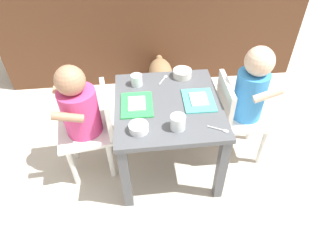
{
  "coord_description": "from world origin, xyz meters",
  "views": [
    {
      "loc": [
        -0.13,
        -1.12,
        1.33
      ],
      "look_at": [
        0.0,
        0.0,
        0.29
      ],
      "focal_mm": 30.81,
      "sensor_mm": 36.0,
      "label": 1
    }
  ],
  "objects": [
    {
      "name": "ground_plane",
      "position": [
        0.0,
        0.0,
        0.0
      ],
      "size": [
        7.0,
        7.0,
        0.0
      ],
      "primitive_type": "plane",
      "color": "beige"
    },
    {
      "name": "kitchen_cabinet_back",
      "position": [
        0.0,
        1.05,
        0.51
      ],
      "size": [
        2.23,
        0.37,
        1.01
      ],
      "primitive_type": "cube",
      "color": "#56331E",
      "rests_on": "ground"
    },
    {
      "name": "dining_table",
      "position": [
        0.0,
        0.0,
        0.36
      ],
      "size": [
        0.53,
        0.58,
        0.44
      ],
      "color": "#515459",
      "rests_on": "ground"
    },
    {
      "name": "seated_child_left",
      "position": [
        -0.43,
        0.02,
        0.42
      ],
      "size": [
        0.32,
        0.32,
        0.67
      ],
      "color": "white",
      "rests_on": "ground"
    },
    {
      "name": "seated_child_right",
      "position": [
        0.43,
        0.04,
        0.44
      ],
      "size": [
        0.29,
        0.29,
        0.7
      ],
      "color": "white",
      "rests_on": "ground"
    },
    {
      "name": "dog",
      "position": [
        0.02,
        0.64,
        0.19
      ],
      "size": [
        0.19,
        0.47,
        0.29
      ],
      "color": "olive",
      "rests_on": "ground"
    },
    {
      "name": "food_tray_left",
      "position": [
        -0.15,
        0.0,
        0.45
      ],
      "size": [
        0.16,
        0.2,
        0.02
      ],
      "color": "green",
      "rests_on": "dining_table"
    },
    {
      "name": "food_tray_right",
      "position": [
        0.15,
        0.0,
        0.45
      ],
      "size": [
        0.16,
        0.2,
        0.02
      ],
      "color": "#4CC6BC",
      "rests_on": "dining_table"
    },
    {
      "name": "water_cup_left",
      "position": [
        0.02,
        -0.18,
        0.47
      ],
      "size": [
        0.07,
        0.07,
        0.07
      ],
      "color": "white",
      "rests_on": "dining_table"
    },
    {
      "name": "water_cup_right",
      "position": [
        -0.15,
        0.18,
        0.47
      ],
      "size": [
        0.06,
        0.06,
        0.06
      ],
      "color": "white",
      "rests_on": "dining_table"
    },
    {
      "name": "cereal_bowl_right_side",
      "position": [
        0.11,
        0.23,
        0.47
      ],
      "size": [
        0.1,
        0.1,
        0.04
      ],
      "color": "silver",
      "rests_on": "dining_table"
    },
    {
      "name": "veggie_bowl_far",
      "position": [
        -0.15,
        -0.18,
        0.46
      ],
      "size": [
        0.09,
        0.09,
        0.04
      ],
      "color": "white",
      "rests_on": "dining_table"
    },
    {
      "name": "spoon_by_left_tray",
      "position": [
        0.21,
        -0.22,
        0.45
      ],
      "size": [
        0.09,
        0.06,
        0.01
      ],
      "color": "silver",
      "rests_on": "dining_table"
    },
    {
      "name": "spoon_by_right_tray",
      "position": [
        0.0,
        0.21,
        0.45
      ],
      "size": [
        0.06,
        0.09,
        0.01
      ],
      "color": "silver",
      "rests_on": "dining_table"
    }
  ]
}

